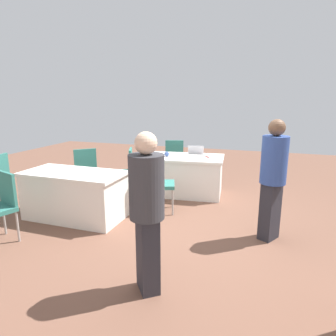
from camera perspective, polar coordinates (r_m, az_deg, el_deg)
ground_plane at (r=4.62m, az=1.54°, el=-11.18°), size 14.40×14.40×0.00m
table_foreground at (r=6.05m, az=2.80°, el=-1.32°), size 1.69×1.08×0.77m
table_mid_left at (r=5.05m, az=-17.38°, el=-4.94°), size 1.62×0.80×0.77m
chair_near_front at (r=5.85m, az=-8.33°, el=-0.31°), size 0.57×0.57×0.96m
chair_aisle at (r=5.06m, az=-2.08°, el=-2.37°), size 0.55×0.55×0.95m
chair_by_pillar at (r=6.11m, az=-15.55°, el=-0.07°), size 0.62×0.62×0.96m
chair_back_row at (r=7.12m, az=1.24°, el=2.20°), size 0.55×0.55×0.95m
person_attendee_standing at (r=2.89m, az=-4.04°, el=-7.35°), size 0.48×0.48×1.62m
person_attendee_browsing at (r=4.20m, az=19.41°, el=-1.20°), size 0.46×0.46×1.65m
laptop_silver at (r=5.96m, az=5.22°, el=2.57°), size 0.35×0.33×0.21m
yarn_ball at (r=5.95m, az=-0.22°, el=2.69°), size 0.10×0.10×0.10m
scissors_red at (r=5.95m, az=7.50°, el=2.13°), size 0.12×0.17×0.01m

